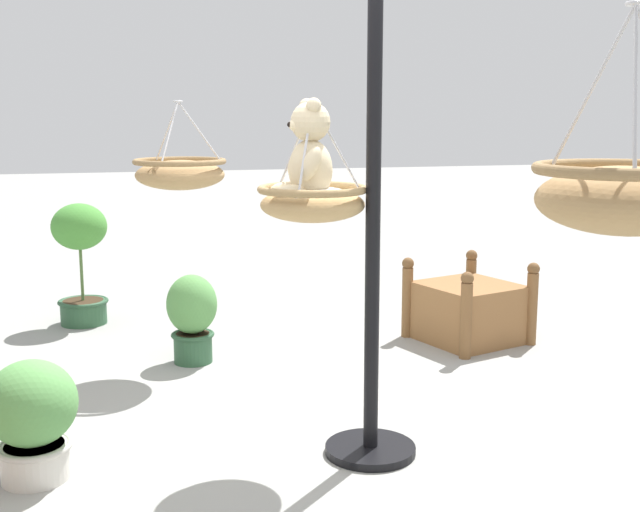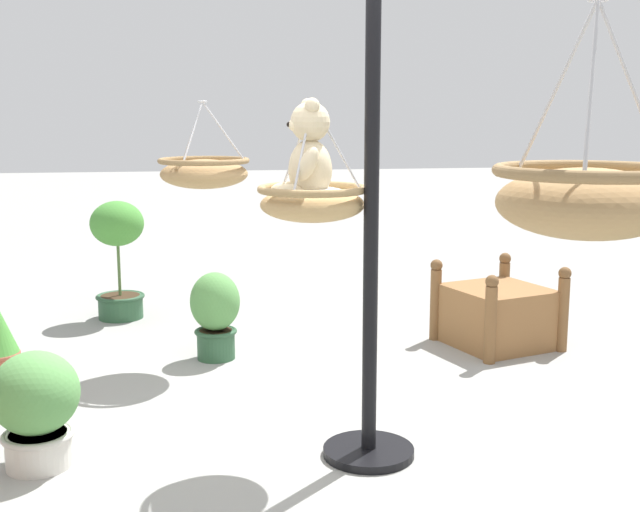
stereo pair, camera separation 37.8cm
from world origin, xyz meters
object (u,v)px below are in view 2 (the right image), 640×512
Objects in this scene: hanging_basket_left_high at (586,198)px; potted_plant_fern_front at (215,312)px; potted_plant_bushy_green at (118,250)px; potted_plant_tall_leafy at (36,406)px; wooden_planter_box at (497,313)px; hanging_basket_with_teddy at (312,201)px; teddy_bear at (307,157)px; display_pole_central at (370,318)px; hanging_basket_right_low at (204,172)px.

hanging_basket_left_high reaches higher than potted_plant_fern_front.
potted_plant_bushy_green is (4.29, 1.72, -0.83)m from hanging_basket_left_high.
wooden_planter_box is at bearing -61.61° from potted_plant_tall_leafy.
hanging_basket_with_teddy is 0.21m from teddy_bear.
hanging_basket_left_high is 2.64m from potted_plant_tall_leafy.
potted_plant_fern_front is 0.62× the size of potted_plant_bushy_green.
display_pole_central is 3.31× the size of hanging_basket_left_high.
teddy_bear is 1.61m from hanging_basket_right_low.
potted_plant_tall_leafy is (-1.55, 0.88, -0.02)m from potted_plant_fern_front.
wooden_planter_box reaches higher than potted_plant_tall_leafy.
hanging_basket_with_teddy is 3.06m from potted_plant_bushy_green.
hanging_basket_with_teddy is at bearing 59.04° from display_pole_central.
potted_plant_tall_leafy is (-0.02, 1.28, -1.13)m from teddy_bear.
display_pole_central is 1.85m from potted_plant_fern_front.
hanging_basket_right_low is at bearing -151.19° from potted_plant_bushy_green.
hanging_basket_right_low reaches higher than hanging_basket_with_teddy.
potted_plant_tall_leafy is at bearing 90.70° from hanging_basket_with_teddy.
potted_plant_bushy_green reaches higher than potted_plant_fern_front.
wooden_planter_box is (1.68, -1.32, -0.45)m from display_pole_central.
wooden_planter_box is (1.53, -1.57, -0.99)m from hanging_basket_with_teddy.
potted_plant_tall_leafy is 0.58× the size of potted_plant_bushy_green.
hanging_basket_left_high is 1.23× the size of potted_plant_tall_leafy.
hanging_basket_right_low is at bearing 23.21° from display_pole_central.
wooden_planter_box is at bearing -17.99° from hanging_basket_left_high.
display_pole_central is 1.92m from hanging_basket_right_low.
hanging_basket_with_teddy is 1.83m from potted_plant_fern_front.
potted_plant_fern_front reaches higher than potted_plant_tall_leafy.
potted_plant_bushy_green is (1.22, 0.72, 0.24)m from potted_plant_fern_front.
hanging_basket_left_high is 0.78× the size of wooden_planter_box.
wooden_planter_box is at bearing -46.05° from teddy_bear.
hanging_basket_left_high is at bearing -158.69° from teddy_bear.
potted_plant_fern_front is at bearing -149.39° from potted_plant_bushy_green.
potted_plant_tall_leafy is (0.13, 1.55, -0.39)m from display_pole_central.
hanging_basket_right_low is at bearing 16.32° from teddy_bear.
display_pole_central is 3.23m from potted_plant_bushy_green.
hanging_basket_left_high is at bearing -166.81° from display_pole_central.
potted_plant_fern_front is (1.53, 0.42, -0.90)m from hanging_basket_with_teddy.
hanging_basket_left_high reaches higher than teddy_bear.
potted_plant_fern_front is 1.07× the size of potted_plant_tall_leafy.
potted_plant_tall_leafy is at bearing 85.05° from display_pole_central.
hanging_basket_right_low reaches higher than potted_plant_bushy_green.
teddy_bear is 0.70× the size of hanging_basket_left_high.
hanging_basket_right_low is 2.00m from potted_plant_tall_leafy.
hanging_basket_with_teddy is at bearing -164.64° from potted_plant_fern_front.
teddy_bear is 3.10m from potted_plant_bushy_green.
hanging_basket_with_teddy reaches higher than potted_plant_fern_front.
hanging_basket_with_teddy is 1.61m from hanging_basket_right_low.
wooden_planter_box is 2.99m from potted_plant_bushy_green.
teddy_bear is 2.51m from wooden_planter_box.
display_pole_central reaches higher than potted_plant_bushy_green.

